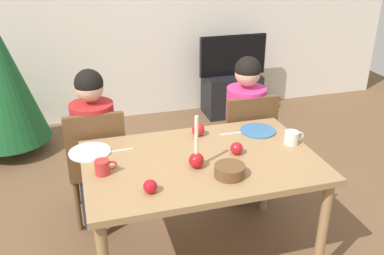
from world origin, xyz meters
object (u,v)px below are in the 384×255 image
Objects in this scene: chair_left at (97,160)px; tv at (233,55)px; plate_left at (90,152)px; apple_near_candle at (198,130)px; apple_by_right_mug at (237,148)px; chair_right at (246,140)px; mug_left at (103,167)px; tv_stand at (231,94)px; candle_centerpiece at (196,157)px; plate_right at (258,131)px; person_right_child at (244,132)px; bowl_walnuts at (230,171)px; apple_by_left_plate at (150,186)px; christmas_tree at (0,78)px; person_left_child at (96,151)px; mug_right at (292,138)px; dining_table at (201,171)px.

chair_left is 2.40m from tv.
apple_near_candle is at bearing 4.11° from plate_left.
tv reaches higher than apple_by_right_mug.
mug_left is at bearing -151.41° from chair_right.
candle_centerpiece reaches higher than tv_stand.
tv_stand is 2.72m from plate_left.
tv is at bearing 72.32° from chair_right.
candle_centerpiece is 0.65m from plate_right.
person_right_child is at bearing 29.83° from mug_left.
person_right_child is at bearing 17.44° from plate_left.
bowl_walnuts is 2.30× the size of apple_by_left_plate.
plate_left is at bearing -130.41° from tv_stand.
apple_by_left_plate is at bearing -50.13° from mug_left.
mug_left is 1.68× the size of apple_by_left_plate.
tv_stand is at bearing 69.31° from apple_by_right_mug.
tv is 10.53× the size of apple_by_left_plate.
christmas_tree is 4.55× the size of candle_centerpiece.
person_left_child is at bearing 90.00° from chair_left.
mug_left is 1.46× the size of apple_near_candle.
chair_left is 1.14× the size of tv.
plate_left is at bearing -162.56° from person_right_child.
person_right_child is 0.65m from mug_right.
person_right_child is at bearing -108.00° from tv.
bowl_walnuts reaches higher than plate_right.
person_left_child is 0.77m from apple_near_candle.
chair_right is 1.15m from person_left_child.
apple_by_left_plate reaches higher than tv_stand.
apple_near_candle is at bearing -148.72° from chair_right.
person_left_child is 0.42m from plate_left.
plate_left is at bearing -97.44° from person_left_child.
apple_by_left_plate is (-0.92, -0.88, 0.28)m from chair_right.
apple_near_candle reaches higher than tv_stand.
plate_left is at bearing 145.83° from bowl_walnuts.
chair_right is at bearing -35.73° from christmas_tree.
plate_right is at bearing 28.34° from dining_table.
mug_right is (0.06, -0.57, 0.28)m from chair_right.
christmas_tree is at bearing 136.92° from plate_right.
person_right_child is at bearing 0.00° from person_left_child.
apple_near_candle is at bearing 26.53° from mug_left.
chair_right is at bearing 48.59° from candle_centerpiece.
mug_right is at bearing 9.93° from candle_centerpiece.
bowl_walnuts is at bearing -18.04° from mug_left.
mug_right is 1.72× the size of apple_by_right_mug.
bowl_walnuts is (-1.00, -2.53, 0.54)m from tv_stand.
mug_left is 0.94× the size of mug_right.
chair_left is 1.37m from mug_right.
apple_by_left_plate reaches higher than dining_table.
plate_left is 0.88m from bowl_walnuts.
plate_left is (-1.73, -2.03, 0.52)m from tv_stand.
person_left_child is 1.15m from plate_right.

